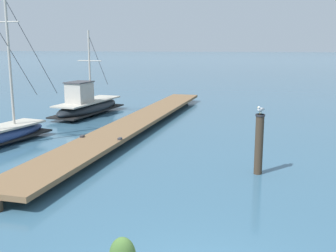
{
  "coord_description": "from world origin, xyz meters",
  "views": [
    {
      "loc": [
        0.62,
        -6.0,
        4.11
      ],
      "look_at": [
        -1.73,
        7.2,
        1.4
      ],
      "focal_mm": 43.92,
      "sensor_mm": 36.0,
      "label": 1
    }
  ],
  "objects": [
    {
      "name": "floating_dock",
      "position": [
        -4.32,
        13.08,
        0.36
      ],
      "size": [
        3.75,
        21.1,
        0.53
      ],
      "color": "brown",
      "rests_on": "ground"
    },
    {
      "name": "fishing_boat_1",
      "position": [
        -8.13,
        16.39,
        0.59
      ],
      "size": [
        2.72,
        6.07,
        4.83
      ],
      "color": "black",
      "rests_on": "ground"
    },
    {
      "name": "mooring_piling",
      "position": [
        1.25,
        6.91,
        1.01
      ],
      "size": [
        0.3,
        0.3,
        1.94
      ],
      "color": "#3D3023",
      "rests_on": "ground"
    },
    {
      "name": "perched_seagull",
      "position": [
        1.25,
        6.91,
        2.09
      ],
      "size": [
        0.26,
        0.35,
        0.26
      ],
      "color": "gold",
      "rests_on": "mooring_piling"
    }
  ]
}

